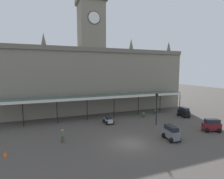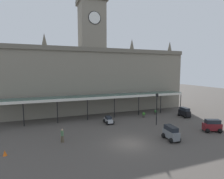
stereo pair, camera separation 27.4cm
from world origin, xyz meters
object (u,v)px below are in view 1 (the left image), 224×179
Objects in this scene: car_maroon_van at (212,126)px; pedestrian_near_entrance at (62,135)px; planter_by_canopy at (143,115)px; car_black_van at (184,112)px; planter_forecourt_centre at (155,112)px; car_silver_sedan at (108,120)px; car_grey_van at (171,133)px; victorian_lamppost at (157,105)px; traffic_cone at (5,153)px.

car_maroon_van is 20.38m from pedestrian_near_entrance.
planter_by_canopy is (-5.09, 10.08, -0.32)m from car_maroon_van.
car_black_van is 5.16m from planter_forecourt_centre.
car_black_van reaches higher than car_silver_sedan.
planter_forecourt_centre is at bearing 16.72° from planter_by_canopy.
victorian_lamppost is at bearing 72.89° from car_grey_van.
car_grey_van is 10.78m from planter_by_canopy.
traffic_cone is 0.60× the size of planter_forecourt_centre.
car_silver_sedan is at bearing 34.57° from pedestrian_near_entrance.
victorian_lamppost is (6.83, -3.39, 2.66)m from car_silver_sedan.
car_black_van is at bearing -39.77° from planter_forecourt_centre.
car_silver_sedan is 8.07m from victorian_lamppost.
car_black_van is 2.57× the size of planter_by_canopy.
car_black_van is 2.57× the size of planter_forecourt_centre.
planter_forecourt_centre is at bearing 22.68° from pedestrian_near_entrance.
car_silver_sedan is 7.43m from planter_by_canopy.
traffic_cone is at bearing 172.62° from car_grey_van.
victorian_lamppost reaches higher than planter_forecourt_centre.
car_maroon_van is 1.04× the size of car_grey_van.
car_maroon_van is (-2.15, -7.77, 0.00)m from car_black_van.
car_maroon_van reaches higher than planter_forecourt_centre.
car_grey_van is at bearing -102.15° from planter_by_canopy.
car_grey_van reaches higher than car_silver_sedan.
car_maroon_van is at bearing -63.21° from planter_by_canopy.
car_black_van is 28.59m from traffic_cone.
car_maroon_van is at bearing -105.44° from car_black_van.
pedestrian_near_entrance is at bearing -172.50° from victorian_lamppost.
car_silver_sedan is (-14.54, 0.96, -0.30)m from car_black_van.
traffic_cone is at bearing -170.48° from victorian_lamppost.
car_black_van is at bearing 17.48° from victorian_lamppost.
planter_by_canopy is (7.31, 1.35, -0.01)m from car_silver_sedan.
car_maroon_van is 1.26× the size of car_silver_sedan.
victorian_lamppost reaches higher than car_silver_sedan.
car_black_van is 1.20× the size of car_silver_sedan.
victorian_lamppost is at bearing -123.29° from planter_forecourt_centre.
victorian_lamppost reaches higher than car_black_van.
car_black_van reaches higher than planter_by_canopy.
traffic_cone is (-25.84, 1.94, -0.52)m from car_maroon_van.
planter_forecourt_centre is at bearing 20.79° from traffic_cone.
planter_forecourt_centre is at bearing 12.46° from car_silver_sedan.
planter_by_canopy is at bearing 162.28° from car_black_van.
car_grey_van is (-7.36, -0.45, 0.00)m from car_maroon_van.
car_silver_sedan is (-12.40, 8.72, -0.30)m from car_maroon_van.
car_black_van is 1.00× the size of car_grey_van.
car_grey_van reaches higher than traffic_cone.
traffic_cone is (-18.48, 2.39, -0.52)m from car_grey_van.
car_silver_sedan is at bearing 26.78° from traffic_cone.
car_grey_van reaches higher than planter_by_canopy.
car_silver_sedan is at bearing -167.54° from planter_forecourt_centre.
pedestrian_near_entrance is at bearing 170.32° from car_maroon_van.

